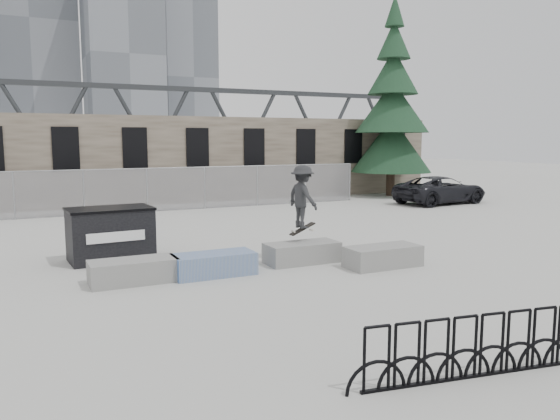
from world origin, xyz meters
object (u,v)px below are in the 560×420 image
object	(u,v)px
planter_center_left	(214,263)
planter_far_left	(134,270)
planter_offset	(383,255)
suv	(441,190)
dumpster	(111,234)
spruce_tree	(392,114)
skateboarder	(303,197)
planter_center_right	(302,252)
bike_rack	(478,347)

from	to	relation	value
planter_center_left	planter_far_left	bearing A→B (deg)	175.80
planter_offset	suv	xyz separation A→B (m)	(11.24, 10.30, 0.41)
planter_center_left	suv	world-z (taller)	suv
planter_center_left	dumpster	distance (m)	3.49
spruce_tree	skateboarder	distance (m)	18.68
planter_center_right	bike_rack	world-z (taller)	bike_rack
bike_rack	planter_far_left	bearing A→B (deg)	114.84
planter_center_left	spruce_tree	xyz separation A→B (m)	(15.66, 13.65, 4.47)
planter_center_left	bike_rack	bearing A→B (deg)	-78.48
dumpster	skateboarder	distance (m)	5.38
dumpster	suv	world-z (taller)	dumpster
planter_center_right	spruce_tree	bearing A→B (deg)	45.70
bike_rack	suv	bearing A→B (deg)	49.30
planter_far_left	dumpster	distance (m)	2.71
dumpster	skateboarder	world-z (taller)	skateboarder
planter_offset	bike_rack	size ratio (longest dim) A/B	0.50
suv	planter_center_right	bearing A→B (deg)	119.73
planter_center_left	planter_center_right	xyz separation A→B (m)	(2.61, 0.27, 0.00)
planter_center_right	suv	xyz separation A→B (m)	(12.93, 8.96, 0.41)
bike_rack	suv	distance (m)	21.60
planter_center_right	bike_rack	size ratio (longest dim) A/B	0.50
dumpster	skateboarder	xyz separation A→B (m)	(4.75, -2.31, 1.03)
planter_center_left	planter_center_right	world-z (taller)	same
skateboarder	bike_rack	bearing A→B (deg)	161.28
spruce_tree	skateboarder	size ratio (longest dim) A/B	6.04
dumpster	suv	bearing A→B (deg)	16.37
planter_center_left	spruce_tree	world-z (taller)	spruce_tree
planter_offset	dumpster	world-z (taller)	dumpster
dumpster	bike_rack	distance (m)	10.55
planter_center_right	dumpster	distance (m)	5.29
planter_far_left	suv	bearing A→B (deg)	27.52
skateboarder	spruce_tree	bearing A→B (deg)	-53.72
dumpster	spruce_tree	distance (m)	21.12
planter_center_left	bike_rack	xyz separation A→B (m)	(1.46, -7.14, 0.14)
planter_center_right	spruce_tree	size ratio (longest dim) A/B	0.17
suv	skateboarder	size ratio (longest dim) A/B	2.68
planter_center_right	planter_offset	xyz separation A→B (m)	(1.69, -1.34, 0.00)
planter_far_left	planter_center_left	bearing A→B (deg)	-4.20
planter_offset	dumpster	distance (m)	7.42
planter_center_left	planter_offset	bearing A→B (deg)	-13.93
spruce_tree	suv	distance (m)	6.00
planter_offset	suv	size ratio (longest dim) A/B	0.39
planter_far_left	suv	distance (m)	19.69
bike_rack	suv	size ratio (longest dim) A/B	0.78
bike_rack	planter_center_right	bearing A→B (deg)	81.16
skateboarder	planter_center_right	bearing A→B (deg)	141.47
spruce_tree	skateboarder	xyz separation A→B (m)	(-12.93, -13.15, -3.00)
planter_center_left	spruce_tree	distance (m)	21.25
suv	spruce_tree	bearing A→B (deg)	-6.59
bike_rack	spruce_tree	xyz separation A→B (m)	(14.21, 20.79, 4.33)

